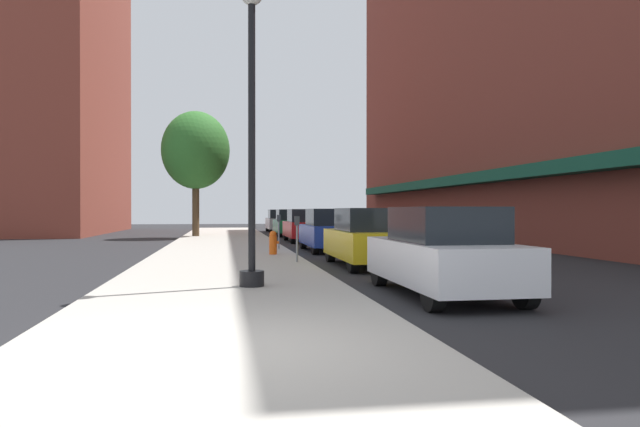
{
  "coord_description": "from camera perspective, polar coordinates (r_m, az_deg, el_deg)",
  "views": [
    {
      "loc": [
        -0.01,
        -6.25,
        1.6
      ],
      "look_at": [
        4.91,
        23.53,
        1.43
      ],
      "focal_mm": 32.52,
      "sensor_mm": 36.0,
      "label": 1
    }
  ],
  "objects": [
    {
      "name": "fire_hydrant",
      "position": [
        19.52,
        -4.64,
        -2.86
      ],
      "size": [
        0.33,
        0.26,
        0.79
      ],
      "color": "#E05614",
      "rests_on": "sidewalk_slab"
    },
    {
      "name": "car_blue",
      "position": [
        22.51,
        0.88,
        -1.7
      ],
      "size": [
        1.8,
        4.3,
        1.66
      ],
      "rotation": [
        0.0,
        0.0,
        0.02
      ],
      "color": "black",
      "rests_on": "ground"
    },
    {
      "name": "car_green",
      "position": [
        35.91,
        -2.97,
        -0.95
      ],
      "size": [
        1.8,
        4.3,
        1.66
      ],
      "rotation": [
        0.0,
        0.0,
        -0.03
      ],
      "color": "black",
      "rests_on": "ground"
    },
    {
      "name": "ground_plane",
      "position": [
        24.63,
        -0.0,
        -3.41
      ],
      "size": [
        90.0,
        90.0,
        0.0
      ],
      "primitive_type": "plane",
      "color": "#232326"
    },
    {
      "name": "building_far_background",
      "position": [
        45.6,
        -23.68,
        12.09
      ],
      "size": [
        6.8,
        18.0,
        21.9
      ],
      "color": "brown",
      "rests_on": "ground"
    },
    {
      "name": "lamppost",
      "position": [
        11.44,
        -6.73,
        8.38
      ],
      "size": [
        0.48,
        0.48,
        5.9
      ],
      "color": "black",
      "rests_on": "sidewalk_slab"
    },
    {
      "name": "car_red",
      "position": [
        29.37,
        -1.54,
        -1.23
      ],
      "size": [
        1.8,
        4.3,
        1.66
      ],
      "rotation": [
        0.0,
        0.0,
        -0.02
      ],
      "color": "black",
      "rests_on": "ground"
    },
    {
      "name": "sidewalk_slab",
      "position": [
        25.3,
        -9.36,
        -3.18
      ],
      "size": [
        4.8,
        50.0,
        0.12
      ],
      "primitive_type": "cube",
      "color": "#A8A399",
      "rests_on": "ground"
    },
    {
      "name": "parking_meter_near",
      "position": [
        22.26,
        -4.08,
        -1.36
      ],
      "size": [
        0.14,
        0.09,
        1.31
      ],
      "color": "slate",
      "rests_on": "sidewalk_slab"
    },
    {
      "name": "car_white",
      "position": [
        11.0,
        12.03,
        -3.8
      ],
      "size": [
        1.8,
        4.3,
        1.66
      ],
      "rotation": [
        0.0,
        0.0,
        -0.02
      ],
      "color": "black",
      "rests_on": "ground"
    },
    {
      "name": "car_silver",
      "position": [
        42.8,
        -4.01,
        -0.75
      ],
      "size": [
        1.8,
        4.3,
        1.66
      ],
      "rotation": [
        0.0,
        0.0,
        0.0
      ],
      "color": "black",
      "rests_on": "ground"
    },
    {
      "name": "car_yellow",
      "position": [
        16.44,
        4.73,
        -2.44
      ],
      "size": [
        1.8,
        4.3,
        1.66
      ],
      "rotation": [
        0.0,
        0.0,
        -0.04
      ],
      "color": "black",
      "rests_on": "ground"
    },
    {
      "name": "building_right_brick",
      "position": [
        33.48,
        18.61,
        17.46
      ],
      "size": [
        6.8,
        40.0,
        23.0
      ],
      "color": "brown",
      "rests_on": "ground"
    },
    {
      "name": "tree_near",
      "position": [
        34.25,
        -12.14,
        6.07
      ],
      "size": [
        3.88,
        3.88,
        7.18
      ],
      "color": "#4C3823",
      "rests_on": "sidewalk_slab"
    },
    {
      "name": "parking_meter_far",
      "position": [
        16.63,
        -2.27,
        -1.92
      ],
      "size": [
        0.14,
        0.09,
        1.31
      ],
      "color": "slate",
      "rests_on": "sidewalk_slab"
    }
  ]
}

